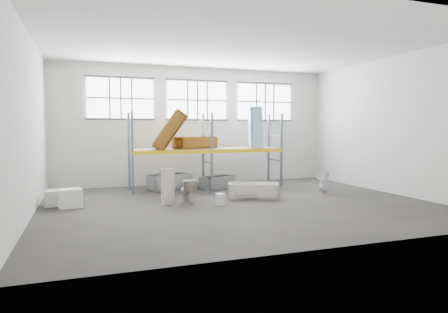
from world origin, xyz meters
name	(u,v)px	position (x,y,z in m)	size (l,w,h in m)	color
floor	(240,205)	(0.00, 0.00, -0.05)	(12.00, 10.00, 0.10)	#423C39
ceiling	(240,42)	(0.00, 0.00, 5.05)	(12.00, 10.00, 0.10)	silver
wall_back	(197,126)	(0.00, 5.05, 2.50)	(12.00, 0.10, 5.00)	#B9B4AC
wall_front	(337,122)	(0.00, -5.05, 2.50)	(12.00, 0.10, 5.00)	#B8B3AB
wall_left	(26,124)	(-6.05, 0.00, 2.50)	(0.10, 10.00, 5.00)	#BAB6AD
wall_right	(394,125)	(6.05, 0.00, 2.50)	(0.10, 10.00, 5.00)	#AEA9A1
window_left	(121,98)	(-3.20, 4.94, 3.60)	(2.60, 0.04, 1.60)	white
window_mid	(197,100)	(0.00, 4.94, 3.60)	(2.60, 0.04, 1.60)	white
window_right	(265,102)	(3.20, 4.94, 3.60)	(2.60, 0.04, 1.60)	white
rack_upright_la	(132,153)	(-3.00, 2.90, 1.50)	(0.08, 0.08, 3.00)	slate
rack_upright_lb	(129,151)	(-3.00, 4.10, 1.50)	(0.08, 0.08, 3.00)	slate
rack_upright_ma	(212,152)	(0.00, 2.90, 1.50)	(0.08, 0.08, 3.00)	slate
rack_upright_mb	(203,150)	(0.00, 4.10, 1.50)	(0.08, 0.08, 3.00)	slate
rack_upright_ra	(281,150)	(3.00, 2.90, 1.50)	(0.08, 0.08, 3.00)	slate
rack_upright_rb	(269,149)	(3.00, 4.10, 1.50)	(0.08, 0.08, 3.00)	slate
rack_beam_front	(212,152)	(0.00, 2.90, 1.50)	(6.00, 0.10, 0.14)	yellow
rack_beam_back	(203,150)	(0.00, 4.10, 1.50)	(6.00, 0.10, 0.14)	yellow
shelf_deck	(207,149)	(0.00, 3.50, 1.58)	(5.90, 1.10, 0.03)	gray
wet_patch	(214,191)	(0.00, 2.70, 0.00)	(1.80, 1.80, 0.00)	black
bathtub_beige	(253,190)	(0.83, 0.83, 0.25)	(1.71, 0.80, 0.50)	beige
cistern_spare	(266,190)	(1.23, 0.67, 0.28)	(0.45, 0.21, 0.42)	beige
sink_in_tub	(241,194)	(0.33, 0.72, 0.16)	(0.47, 0.47, 0.16)	beige
toilet_beige	(187,191)	(-1.56, 0.58, 0.39)	(0.44, 0.77, 0.79)	beige
cistern_tall	(168,186)	(-2.17, 0.65, 0.57)	(0.37, 0.24, 1.14)	beige
toilet_white	(324,182)	(3.72, 0.88, 0.41)	(0.37, 0.38, 0.82)	white
steel_tub_left	(169,182)	(-1.53, 3.68, 0.30)	(1.62, 0.76, 0.59)	#B6B9BE
steel_tub_right	(217,182)	(0.33, 3.24, 0.25)	(1.35, 0.63, 0.50)	#979A9D
rust_tub_flat	(195,143)	(-0.49, 3.61, 1.82)	(1.66, 0.78, 0.47)	#9A5A09
rust_tub_tilted	(169,131)	(-1.58, 3.26, 2.29)	(1.68, 0.79, 0.47)	#915B1C
sink_on_shelf	(207,136)	(-0.07, 3.29, 2.09)	(0.69, 0.53, 0.61)	white
blue_tub_upright	(255,128)	(2.07, 3.47, 2.40)	(1.72, 0.81, 0.48)	#87C0D6
bucket	(221,199)	(-0.66, -0.05, 0.18)	(0.31, 0.31, 0.36)	silver
carton_near	(70,198)	(-5.07, 1.13, 0.28)	(0.65, 0.56, 0.56)	white
carton_far	(56,198)	(-5.50, 1.56, 0.24)	(0.57, 0.57, 0.48)	beige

